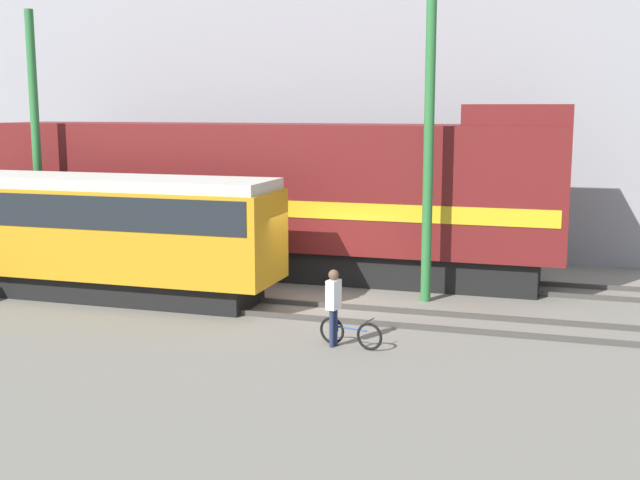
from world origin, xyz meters
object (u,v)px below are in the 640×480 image
at_px(bicycle, 350,333).
at_px(utility_pole_center, 429,146).
at_px(freight_locomotive, 271,196).
at_px(person, 334,300).
at_px(streetcar, 99,229).
at_px(utility_pole_left, 36,145).

relative_size(bicycle, utility_pole_center, 0.18).
distance_m(freight_locomotive, person, 8.45).
distance_m(freight_locomotive, streetcar, 5.76).
bearing_deg(streetcar, utility_pole_left, 147.80).
distance_m(utility_pole_left, utility_pole_center, 12.55).
bearing_deg(freight_locomotive, person, -59.65).
height_order(utility_pole_left, utility_pole_center, utility_pole_center).
bearing_deg(bicycle, freight_locomotive, 122.79).
bearing_deg(utility_pole_left, utility_pole_center, 0.00).
bearing_deg(bicycle, utility_pole_left, 157.44).
height_order(freight_locomotive, streetcar, freight_locomotive).
xyz_separation_m(freight_locomotive, person, (4.21, -7.18, -1.46)).
xyz_separation_m(freight_locomotive, streetcar, (-3.49, -4.54, -0.57)).
relative_size(streetcar, bicycle, 6.69).
bearing_deg(freight_locomotive, utility_pole_center, -22.61).
bearing_deg(utility_pole_left, freight_locomotive, 17.74).
bearing_deg(streetcar, bicycle, -17.73).
distance_m(streetcar, person, 8.19).
relative_size(freight_locomotive, bicycle, 11.91).
height_order(freight_locomotive, utility_pole_center, utility_pole_center).
bearing_deg(freight_locomotive, bicycle, -57.21).
relative_size(streetcar, person, 5.90).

